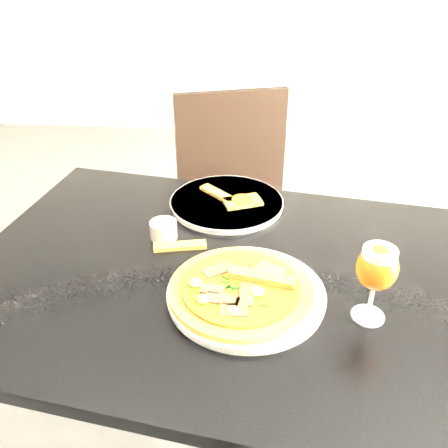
# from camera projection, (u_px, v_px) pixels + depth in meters

# --- Properties ---
(dining_table) EXTENTS (1.32, 0.99, 0.75)m
(dining_table) POSITION_uv_depth(u_px,v_px,m) (240.00, 305.00, 1.12)
(dining_table) COLOR black
(dining_table) RESTS_ON ground
(chair_far) EXTENTS (0.51, 0.51, 0.90)m
(chair_far) POSITION_uv_depth(u_px,v_px,m) (238.00, 212.00, 1.79)
(chair_far) COLOR black
(chair_far) RESTS_ON ground
(plate_main) EXTENTS (0.39, 0.39, 0.02)m
(plate_main) POSITION_uv_depth(u_px,v_px,m) (246.00, 295.00, 1.00)
(plate_main) COLOR white
(plate_main) RESTS_ON dining_table
(pizza) EXTENTS (0.29, 0.29, 0.03)m
(pizza) POSITION_uv_depth(u_px,v_px,m) (241.00, 289.00, 0.98)
(pizza) COLOR olive
(pizza) RESTS_ON plate_main
(plate_second) EXTENTS (0.39, 0.39, 0.02)m
(plate_second) POSITION_uv_depth(u_px,v_px,m) (227.00, 203.00, 1.32)
(plate_second) COLOR white
(plate_second) RESTS_ON dining_table
(crust_scraps) EXTENTS (0.18, 0.13, 0.01)m
(crust_scraps) POSITION_uv_depth(u_px,v_px,m) (234.00, 199.00, 1.31)
(crust_scraps) COLOR olive
(crust_scraps) RESTS_ON plate_second
(loose_crust) EXTENTS (0.12, 0.05, 0.01)m
(loose_crust) POSITION_uv_depth(u_px,v_px,m) (180.00, 246.00, 1.15)
(loose_crust) COLOR olive
(loose_crust) RESTS_ON dining_table
(sauce_cup) EXTENTS (0.06, 0.06, 0.04)m
(sauce_cup) POSITION_uv_depth(u_px,v_px,m) (163.00, 229.00, 1.18)
(sauce_cup) COLOR beige
(sauce_cup) RESTS_ON dining_table
(beer_glass) EXTENTS (0.08, 0.08, 0.16)m
(beer_glass) POSITION_uv_depth(u_px,v_px,m) (377.00, 268.00, 0.89)
(beer_glass) COLOR silver
(beer_glass) RESTS_ON dining_table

